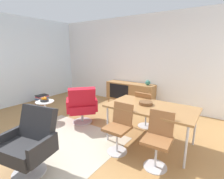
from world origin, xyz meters
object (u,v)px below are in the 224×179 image
(vase_cobalt, at_px, (148,83))
(magazine_stack, at_px, (42,99))
(dining_chair_front_right, at_px, (158,138))
(lounge_chair_red, at_px, (82,105))
(dining_chair_front_left, at_px, (119,126))
(dining_chair_back_left, at_px, (145,108))
(fruit_bowl, at_px, (44,100))
(side_table_round, at_px, (45,109))
(dining_table, at_px, (151,108))
(armchair_black_shell, at_px, (30,141))
(wooden_bowl_on_table, at_px, (146,103))
(sideboard, at_px, (130,91))

(vase_cobalt, relative_size, magazine_stack, 0.38)
(dining_chair_front_right, distance_m, lounge_chair_red, 2.10)
(dining_chair_front_right, relative_size, dining_chair_front_left, 1.00)
(dining_chair_back_left, distance_m, fruit_bowl, 2.45)
(lounge_chair_red, bearing_deg, fruit_bowl, -152.61)
(fruit_bowl, bearing_deg, side_table_round, 121.19)
(dining_table, distance_m, dining_chair_front_left, 0.70)
(side_table_round, bearing_deg, armchair_black_shell, -40.25)
(vase_cobalt, height_order, armchair_black_shell, armchair_black_shell)
(dining_table, bearing_deg, dining_chair_front_right, -58.19)
(side_table_round, bearing_deg, wooden_bowl_on_table, 13.10)
(sideboard, distance_m, lounge_chair_red, 1.95)
(vase_cobalt, xyz_separation_m, wooden_bowl_on_table, (0.72, -1.80, -0.03))
(wooden_bowl_on_table, height_order, dining_chair_front_right, dining_chair_front_right)
(fruit_bowl, bearing_deg, dining_chair_front_right, -0.60)
(dining_chair_front_right, xyz_separation_m, side_table_round, (-2.90, 0.03, -0.15))
(dining_table, xyz_separation_m, armchair_black_shell, (-1.15, -1.72, -0.23))
(dining_chair_back_left, relative_size, lounge_chair_red, 0.90)
(wooden_bowl_on_table, bearing_deg, dining_chair_back_left, 113.34)
(lounge_chair_red, relative_size, magazine_stack, 2.33)
(dining_chair_front_right, height_order, dining_chair_back_left, same)
(dining_chair_back_left, bearing_deg, sideboard, 130.34)
(wooden_bowl_on_table, bearing_deg, armchair_black_shell, -120.24)
(vase_cobalt, height_order, side_table_round, vase_cobalt)
(dining_chair_back_left, bearing_deg, armchair_black_shell, -109.28)
(wooden_bowl_on_table, xyz_separation_m, dining_chair_back_left, (-0.23, 0.52, -0.30))
(dining_chair_front_right, bearing_deg, fruit_bowl, 179.40)
(sideboard, distance_m, side_table_round, 2.62)
(dining_table, relative_size, fruit_bowl, 8.00)
(dining_chair_back_left, relative_size, fruit_bowl, 4.28)
(dining_chair_front_left, height_order, magazine_stack, dining_chair_front_left)
(sideboard, xyz_separation_m, lounge_chair_red, (-0.27, -1.93, 0.03))
(vase_cobalt, xyz_separation_m, side_table_round, (-1.71, -2.37, -0.48))
(armchair_black_shell, distance_m, side_table_round, 1.84)
(side_table_round, height_order, magazine_stack, side_table_round)
(dining_table, distance_m, armchair_black_shell, 2.08)
(fruit_bowl, relative_size, magazine_stack, 0.49)
(vase_cobalt, relative_size, dining_chair_front_left, 0.18)
(lounge_chair_red, relative_size, fruit_bowl, 4.73)
(fruit_bowl, distance_m, magazine_stack, 1.66)
(fruit_bowl, bearing_deg, dining_chair_back_left, 26.34)
(dining_table, height_order, dining_chair_front_right, dining_chair_front_right)
(vase_cobalt, xyz_separation_m, armchair_black_shell, (-0.30, -3.56, -0.33))
(side_table_round, relative_size, fruit_bowl, 2.60)
(sideboard, relative_size, fruit_bowl, 8.00)
(wooden_bowl_on_table, bearing_deg, magazine_stack, 176.48)
(armchair_black_shell, height_order, side_table_round, armchair_black_shell)
(dining_chair_front_left, bearing_deg, dining_chair_back_left, 90.14)
(dining_table, bearing_deg, side_table_round, -168.31)
(dining_chair_front_left, distance_m, side_table_round, 2.21)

